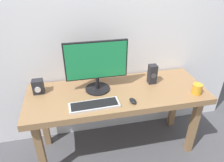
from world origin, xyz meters
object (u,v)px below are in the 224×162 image
at_px(audio_controller, 38,87).
at_px(coffee_mug, 197,89).
at_px(keyboard_primary, 94,105).
at_px(mouse, 133,101).
at_px(speaker_right, 152,74).
at_px(monitor, 97,65).
at_px(desk, 117,98).

xyz_separation_m(audio_controller, coffee_mug, (1.44, -0.32, -0.02)).
bearing_deg(keyboard_primary, mouse, -2.86).
distance_m(mouse, speaker_right, 0.41).
relative_size(speaker_right, coffee_mug, 1.99).
relative_size(monitor, coffee_mug, 5.80).
bearing_deg(monitor, keyboard_primary, -104.23).
bearing_deg(monitor, audio_controller, 174.94).
xyz_separation_m(desk, audio_controller, (-0.73, 0.13, 0.15)).
relative_size(desk, mouse, 18.99).
bearing_deg(keyboard_primary, coffee_mug, -0.50).
height_order(desk, coffee_mug, coffee_mug).
bearing_deg(monitor, coffee_mug, -16.99).
distance_m(keyboard_primary, mouse, 0.34).
relative_size(desk, keyboard_primary, 3.91).
height_order(speaker_right, audio_controller, speaker_right).
relative_size(speaker_right, audio_controller, 1.44).
xyz_separation_m(speaker_right, coffee_mug, (0.34, -0.28, -0.05)).
bearing_deg(desk, mouse, -65.84).
bearing_deg(speaker_right, audio_controller, 177.65).
height_order(monitor, keyboard_primary, monitor).
distance_m(monitor, coffee_mug, 0.96).
relative_size(keyboard_primary, audio_controller, 3.20).
distance_m(mouse, audio_controller, 0.88).
distance_m(speaker_right, audio_controller, 1.10).
xyz_separation_m(mouse, coffee_mug, (0.62, 0.01, 0.03)).
distance_m(monitor, speaker_right, 0.58).
relative_size(mouse, speaker_right, 0.46).
xyz_separation_m(monitor, speaker_right, (0.56, 0.00, -0.16)).
bearing_deg(desk, monitor, 155.95).
height_order(monitor, speaker_right, monitor).
relative_size(monitor, keyboard_primary, 1.31).
height_order(keyboard_primary, mouse, mouse).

